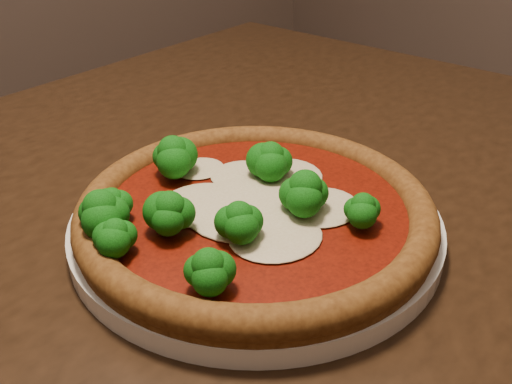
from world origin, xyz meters
TOP-DOWN VIEW (x-y plane):
  - dining_table at (0.11, -0.24)m, footprint 1.42×1.14m
  - plate at (0.18, -0.29)m, footprint 0.32×0.32m
  - pizza at (0.17, -0.30)m, footprint 0.31×0.31m

SIDE VIEW (x-z plane):
  - dining_table at x=0.11m, z-range 0.28..1.03m
  - plate at x=0.18m, z-range 0.75..0.77m
  - pizza at x=0.17m, z-range 0.75..0.81m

